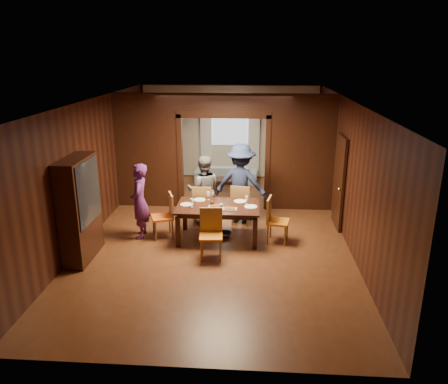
# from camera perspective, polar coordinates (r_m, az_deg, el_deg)

# --- Properties ---
(floor) EXTENTS (9.00, 9.00, 0.00)m
(floor) POSITION_cam_1_polar(r_m,az_deg,el_deg) (9.90, -0.71, -5.06)
(floor) COLOR #542F17
(floor) RESTS_ON ground
(ceiling) EXTENTS (5.50, 9.00, 0.02)m
(ceiling) POSITION_cam_1_polar(r_m,az_deg,el_deg) (9.17, -0.78, 11.87)
(ceiling) COLOR silver
(ceiling) RESTS_ON room_walls
(room_walls) EXTENTS (5.52, 9.01, 2.90)m
(room_walls) POSITION_cam_1_polar(r_m,az_deg,el_deg) (11.25, 0.05, 5.81)
(room_walls) COLOR black
(room_walls) RESTS_ON floor
(person_purple) EXTENTS (0.45, 0.64, 1.63)m
(person_purple) POSITION_cam_1_polar(r_m,az_deg,el_deg) (9.47, -10.96, -1.19)
(person_purple) COLOR #51205E
(person_purple) RESTS_ON floor
(person_grey) EXTENTS (0.84, 0.69, 1.62)m
(person_grey) POSITION_cam_1_polar(r_m,az_deg,el_deg) (10.09, -2.68, 0.26)
(person_grey) COLOR #57585E
(person_grey) RESTS_ON floor
(person_navy) EXTENTS (1.33, 0.93, 1.88)m
(person_navy) POSITION_cam_1_polar(r_m,az_deg,el_deg) (10.13, 2.20, 1.11)
(person_navy) COLOR #1B2444
(person_navy) RESTS_ON floor
(sofa) EXTENTS (1.91, 0.79, 0.55)m
(sofa) POSITION_cam_1_polar(r_m,az_deg,el_deg) (13.45, 0.29, 2.44)
(sofa) COLOR #95B1C3
(sofa) RESTS_ON floor
(serving_bowl) EXTENTS (0.35, 0.35, 0.09)m
(serving_bowl) POSITION_cam_1_polar(r_m,az_deg,el_deg) (9.31, -0.01, -1.28)
(serving_bowl) COLOR black
(serving_bowl) RESTS_ON dining_table
(dining_table) EXTENTS (1.74, 1.08, 0.76)m
(dining_table) POSITION_cam_1_polar(r_m,az_deg,el_deg) (9.34, -0.77, -3.98)
(dining_table) COLOR black
(dining_table) RESTS_ON floor
(coffee_table) EXTENTS (0.80, 0.50, 0.40)m
(coffee_table) POSITION_cam_1_polar(r_m,az_deg,el_deg) (12.49, 0.32, 0.85)
(coffee_table) COLOR black
(coffee_table) RESTS_ON floor
(chair_left) EXTENTS (0.56, 0.56, 0.97)m
(chair_left) POSITION_cam_1_polar(r_m,az_deg,el_deg) (9.50, -8.06, -3.11)
(chair_left) COLOR #E45C15
(chair_left) RESTS_ON floor
(chair_right) EXTENTS (0.52, 0.52, 0.97)m
(chair_right) POSITION_cam_1_polar(r_m,az_deg,el_deg) (9.24, 7.08, -3.69)
(chair_right) COLOR orange
(chair_right) RESTS_ON floor
(chair_far_l) EXTENTS (0.46, 0.46, 0.97)m
(chair_far_l) POSITION_cam_1_polar(r_m,az_deg,el_deg) (10.10, -2.82, -1.65)
(chair_far_l) COLOR #F13D16
(chair_far_l) RESTS_ON floor
(chair_far_r) EXTENTS (0.51, 0.51, 0.97)m
(chair_far_r) POSITION_cam_1_polar(r_m,az_deg,el_deg) (10.15, 2.32, -1.56)
(chair_far_r) COLOR orange
(chair_far_r) RESTS_ON floor
(chair_near) EXTENTS (0.47, 0.47, 0.97)m
(chair_near) POSITION_cam_1_polar(r_m,az_deg,el_deg) (8.47, -1.72, -5.60)
(chair_near) COLOR #C16212
(chair_near) RESTS_ON floor
(hutch) EXTENTS (0.40, 1.20, 2.00)m
(hutch) POSITION_cam_1_polar(r_m,az_deg,el_deg) (8.75, -18.34, -2.15)
(hutch) COLOR black
(hutch) RESTS_ON floor
(door_right) EXTENTS (0.06, 0.90, 2.10)m
(door_right) POSITION_cam_1_polar(r_m,az_deg,el_deg) (10.18, 14.84, 1.25)
(door_right) COLOR black
(door_right) RESTS_ON floor
(window_far) EXTENTS (1.20, 0.03, 1.30)m
(window_far) POSITION_cam_1_polar(r_m,az_deg,el_deg) (13.72, 0.79, 8.84)
(window_far) COLOR silver
(window_far) RESTS_ON back_wall
(curtain_left) EXTENTS (0.35, 0.06, 2.40)m
(curtain_left) POSITION_cam_1_polar(r_m,az_deg,el_deg) (13.82, -2.36, 7.00)
(curtain_left) COLOR white
(curtain_left) RESTS_ON back_wall
(curtain_right) EXTENTS (0.35, 0.06, 2.40)m
(curtain_right) POSITION_cam_1_polar(r_m,az_deg,el_deg) (13.74, 3.92, 6.90)
(curtain_right) COLOR white
(curtain_right) RESTS_ON back_wall
(plate_left) EXTENTS (0.27, 0.27, 0.01)m
(plate_left) POSITION_cam_1_polar(r_m,az_deg,el_deg) (9.29, -4.90, -1.63)
(plate_left) COLOR silver
(plate_left) RESTS_ON dining_table
(plate_far_l) EXTENTS (0.27, 0.27, 0.01)m
(plate_far_l) POSITION_cam_1_polar(r_m,az_deg,el_deg) (9.56, -3.22, -1.02)
(plate_far_l) COLOR silver
(plate_far_l) RESTS_ON dining_table
(plate_far_r) EXTENTS (0.27, 0.27, 0.01)m
(plate_far_r) POSITION_cam_1_polar(r_m,az_deg,el_deg) (9.46, 2.12, -1.21)
(plate_far_r) COLOR white
(plate_far_r) RESTS_ON dining_table
(plate_right) EXTENTS (0.27, 0.27, 0.01)m
(plate_right) POSITION_cam_1_polar(r_m,az_deg,el_deg) (9.15, 3.51, -1.92)
(plate_right) COLOR white
(plate_right) RESTS_ON dining_table
(plate_near) EXTENTS (0.27, 0.27, 0.01)m
(plate_near) POSITION_cam_1_polar(r_m,az_deg,el_deg) (8.93, -0.97, -2.38)
(plate_near) COLOR silver
(plate_near) RESTS_ON dining_table
(platter_a) EXTENTS (0.30, 0.20, 0.04)m
(platter_a) POSITION_cam_1_polar(r_m,az_deg,el_deg) (9.12, -1.11, -1.86)
(platter_a) COLOR gray
(platter_a) RESTS_ON dining_table
(platter_b) EXTENTS (0.30, 0.20, 0.04)m
(platter_b) POSITION_cam_1_polar(r_m,az_deg,el_deg) (8.99, 0.75, -2.17)
(platter_b) COLOR gray
(platter_b) RESTS_ON dining_table
(wineglass_left) EXTENTS (0.08, 0.08, 0.18)m
(wineglass_left) POSITION_cam_1_polar(r_m,az_deg,el_deg) (9.13, -4.24, -1.42)
(wineglass_left) COLOR silver
(wineglass_left) RESTS_ON dining_table
(wineglass_far) EXTENTS (0.08, 0.08, 0.18)m
(wineglass_far) POSITION_cam_1_polar(r_m,az_deg,el_deg) (9.55, -2.07, -0.50)
(wineglass_far) COLOR silver
(wineglass_far) RESTS_ON dining_table
(wineglass_right) EXTENTS (0.08, 0.08, 0.18)m
(wineglass_right) POSITION_cam_1_polar(r_m,az_deg,el_deg) (9.28, 2.97, -1.06)
(wineglass_right) COLOR silver
(wineglass_right) RESTS_ON dining_table
(tumbler) EXTENTS (0.07, 0.07, 0.14)m
(tumbler) POSITION_cam_1_polar(r_m,az_deg,el_deg) (8.91, -0.39, -2.01)
(tumbler) COLOR silver
(tumbler) RESTS_ON dining_table
(condiment_jar) EXTENTS (0.08, 0.08, 0.11)m
(condiment_jar) POSITION_cam_1_polar(r_m,az_deg,el_deg) (9.18, -1.56, -1.49)
(condiment_jar) COLOR #472410
(condiment_jar) RESTS_ON dining_table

